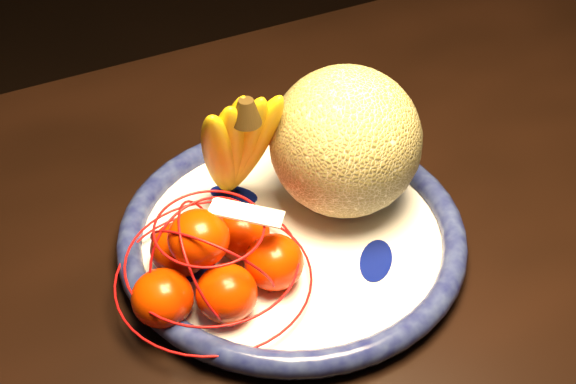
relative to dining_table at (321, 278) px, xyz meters
name	(u,v)px	position (x,y,z in m)	size (l,w,h in m)	color
dining_table	(321,278)	(0.00, 0.00, 0.00)	(1.48, 0.90, 0.73)	black
fruit_bowl	(292,235)	(-0.04, 0.00, 0.09)	(0.38, 0.38, 0.03)	white
cantaloupe	(345,142)	(0.04, 0.02, 0.18)	(0.17, 0.17, 0.17)	olive
banana_bunch	(235,143)	(-0.07, 0.06, 0.18)	(0.12, 0.11, 0.18)	#E0AE08
mandarin_bag	(214,262)	(-0.14, -0.04, 0.13)	(0.23, 0.23, 0.13)	#FF3900
price_tag	(247,213)	(-0.11, -0.04, 0.18)	(0.07, 0.03, 0.00)	white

